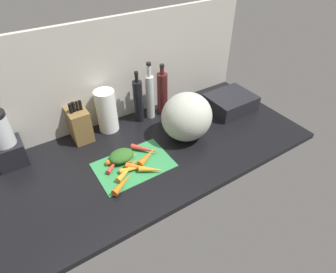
% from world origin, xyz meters
% --- Properties ---
extents(ground_plane, '(1.70, 0.80, 0.03)m').
position_xyz_m(ground_plane, '(0.00, 0.00, -0.01)').
color(ground_plane, black).
extents(wall_back, '(1.70, 0.03, 0.60)m').
position_xyz_m(wall_back, '(0.00, 0.39, 0.30)').
color(wall_back, '#BCB7AD').
rests_on(wall_back, ground_plane).
extents(cutting_board, '(0.38, 0.26, 0.01)m').
position_xyz_m(cutting_board, '(-0.16, -0.06, 0.00)').
color(cutting_board, '#338C4C').
rests_on(cutting_board, ground_plane).
extents(carrot_0, '(0.14, 0.15, 0.03)m').
position_xyz_m(carrot_0, '(-0.14, -0.13, 0.02)').
color(carrot_0, orange).
rests_on(carrot_0, cutting_board).
extents(carrot_1, '(0.14, 0.11, 0.02)m').
position_xyz_m(carrot_1, '(-0.23, -0.01, 0.02)').
color(carrot_1, red).
rests_on(carrot_1, cutting_board).
extents(carrot_2, '(0.15, 0.10, 0.04)m').
position_xyz_m(carrot_2, '(-0.07, -0.06, 0.03)').
color(carrot_2, orange).
rests_on(carrot_2, cutting_board).
extents(carrot_3, '(0.12, 0.10, 0.03)m').
position_xyz_m(carrot_3, '(-0.11, -0.16, 0.02)').
color(carrot_3, orange).
rests_on(carrot_3, cutting_board).
extents(carrot_4, '(0.15, 0.07, 0.03)m').
position_xyz_m(carrot_4, '(-0.17, -0.10, 0.02)').
color(carrot_4, orange).
rests_on(carrot_4, cutting_board).
extents(carrot_5, '(0.10, 0.08, 0.03)m').
position_xyz_m(carrot_5, '(-0.16, -0.00, 0.02)').
color(carrot_5, orange).
rests_on(carrot_5, cutting_board).
extents(carrot_6, '(0.16, 0.11, 0.03)m').
position_xyz_m(carrot_6, '(-0.20, -0.03, 0.02)').
color(carrot_6, orange).
rests_on(carrot_6, cutting_board).
extents(carrot_7, '(0.14, 0.10, 0.03)m').
position_xyz_m(carrot_7, '(-0.26, -0.16, 0.03)').
color(carrot_7, orange).
rests_on(carrot_7, cutting_board).
extents(carrot_8, '(0.16, 0.11, 0.03)m').
position_xyz_m(carrot_8, '(-0.20, -0.09, 0.02)').
color(carrot_8, orange).
rests_on(carrot_8, cutting_board).
extents(carrot_9, '(0.12, 0.14, 0.03)m').
position_xyz_m(carrot_9, '(-0.06, -0.01, 0.02)').
color(carrot_9, red).
rests_on(carrot_9, cutting_board).
extents(carrot_greens_pile, '(0.13, 0.10, 0.06)m').
position_xyz_m(carrot_greens_pile, '(-0.19, 0.00, 0.04)').
color(carrot_greens_pile, '#2D6023').
rests_on(carrot_greens_pile, cutting_board).
extents(winter_squash, '(0.29, 0.27, 0.27)m').
position_xyz_m(winter_squash, '(0.21, -0.01, 0.14)').
color(winter_squash, '#B2B7A8').
rests_on(winter_squash, ground_plane).
extents(knife_block, '(0.10, 0.15, 0.24)m').
position_xyz_m(knife_block, '(-0.30, 0.30, 0.10)').
color(knife_block, brown).
rests_on(knife_block, ground_plane).
extents(blender_appliance, '(0.14, 0.14, 0.30)m').
position_xyz_m(blender_appliance, '(-0.66, 0.29, 0.13)').
color(blender_appliance, black).
rests_on(blender_appliance, ground_plane).
extents(paper_towel_roll, '(0.11, 0.11, 0.25)m').
position_xyz_m(paper_towel_roll, '(-0.13, 0.30, 0.13)').
color(paper_towel_roll, white).
rests_on(paper_towel_roll, ground_plane).
extents(bottle_0, '(0.06, 0.06, 0.32)m').
position_xyz_m(bottle_0, '(0.06, 0.28, 0.14)').
color(bottle_0, black).
rests_on(bottle_0, ground_plane).
extents(bottle_1, '(0.05, 0.05, 0.36)m').
position_xyz_m(bottle_1, '(0.14, 0.27, 0.15)').
color(bottle_1, silver).
rests_on(bottle_1, ground_plane).
extents(bottle_2, '(0.06, 0.06, 0.33)m').
position_xyz_m(bottle_2, '(0.22, 0.27, 0.14)').
color(bottle_2, '#471919').
rests_on(bottle_2, ground_plane).
extents(dish_rack, '(0.29, 0.24, 0.10)m').
position_xyz_m(dish_rack, '(0.62, 0.07, 0.05)').
color(dish_rack, black).
rests_on(dish_rack, ground_plane).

